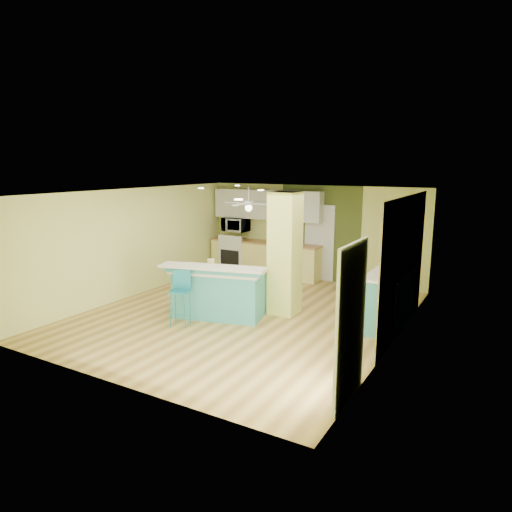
# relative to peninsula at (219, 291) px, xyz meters

# --- Properties ---
(floor) EXTENTS (6.00, 7.00, 0.01)m
(floor) POSITION_rel_peninsula_xyz_m (0.40, 0.34, -0.52)
(floor) COLOR olive
(floor) RESTS_ON ground
(ceiling) EXTENTS (6.00, 7.00, 0.01)m
(ceiling) POSITION_rel_peninsula_xyz_m (0.40, 0.34, 1.99)
(ceiling) COLOR white
(ceiling) RESTS_ON wall_back
(wall_back) EXTENTS (6.00, 0.01, 2.50)m
(wall_back) POSITION_rel_peninsula_xyz_m (0.40, 3.84, 0.73)
(wall_back) COLOR #DBE179
(wall_back) RESTS_ON floor
(wall_front) EXTENTS (6.00, 0.01, 2.50)m
(wall_front) POSITION_rel_peninsula_xyz_m (0.40, -3.17, 0.73)
(wall_front) COLOR #DBE179
(wall_front) RESTS_ON floor
(wall_left) EXTENTS (0.01, 7.00, 2.50)m
(wall_left) POSITION_rel_peninsula_xyz_m (-2.60, 0.34, 0.73)
(wall_left) COLOR #DBE179
(wall_left) RESTS_ON floor
(wall_right) EXTENTS (0.01, 7.00, 2.50)m
(wall_right) POSITION_rel_peninsula_xyz_m (3.41, 0.34, 0.73)
(wall_right) COLOR #DBE179
(wall_right) RESTS_ON floor
(wood_panel) EXTENTS (0.02, 3.40, 2.50)m
(wood_panel) POSITION_rel_peninsula_xyz_m (3.39, 0.94, 0.73)
(wood_panel) COLOR olive
(wood_panel) RESTS_ON floor
(olive_accent) EXTENTS (2.20, 0.02, 2.50)m
(olive_accent) POSITION_rel_peninsula_xyz_m (0.60, 3.82, 0.73)
(olive_accent) COLOR #455120
(olive_accent) RESTS_ON floor
(interior_door) EXTENTS (0.82, 0.05, 2.00)m
(interior_door) POSITION_rel_peninsula_xyz_m (0.60, 3.80, 0.48)
(interior_door) COLOR silver
(interior_door) RESTS_ON floor
(french_door) EXTENTS (0.04, 1.08, 2.10)m
(french_door) POSITION_rel_peninsula_xyz_m (3.37, -1.96, 0.53)
(french_door) COLOR silver
(french_door) RESTS_ON floor
(column) EXTENTS (0.55, 0.55, 2.50)m
(column) POSITION_rel_peninsula_xyz_m (1.05, 0.84, 0.73)
(column) COLOR #D5D964
(column) RESTS_ON floor
(kitchen_run) EXTENTS (3.25, 0.63, 0.94)m
(kitchen_run) POSITION_rel_peninsula_xyz_m (-0.90, 3.54, -0.05)
(kitchen_run) COLOR #E9DE7A
(kitchen_run) RESTS_ON floor
(stove) EXTENTS (0.76, 0.66, 1.08)m
(stove) POSITION_rel_peninsula_xyz_m (-1.85, 3.53, -0.06)
(stove) COLOR silver
(stove) RESTS_ON floor
(upper_cabinets) EXTENTS (3.20, 0.34, 0.80)m
(upper_cabinets) POSITION_rel_peninsula_xyz_m (-0.90, 3.66, 1.43)
(upper_cabinets) COLOR silver
(upper_cabinets) RESTS_ON wall_back
(microwave) EXTENTS (0.70, 0.48, 0.39)m
(microwave) POSITION_rel_peninsula_xyz_m (-1.85, 3.54, 0.83)
(microwave) COLOR white
(microwave) RESTS_ON wall_back
(ceiling_fan) EXTENTS (1.41, 1.41, 0.61)m
(ceiling_fan) POSITION_rel_peninsula_xyz_m (-0.70, 2.34, 1.56)
(ceiling_fan) COLOR silver
(ceiling_fan) RESTS_ON ceiling
(pendant_lamp) EXTENTS (0.14, 0.14, 0.69)m
(pendant_lamp) POSITION_rel_peninsula_xyz_m (3.05, 1.09, 1.37)
(pendant_lamp) COLOR silver
(pendant_lamp) RESTS_ON ceiling
(wall_decor) EXTENTS (0.03, 0.90, 0.70)m
(wall_decor) POSITION_rel_peninsula_xyz_m (3.37, 1.14, 1.03)
(wall_decor) COLOR brown
(wall_decor) RESTS_ON wood_panel
(peninsula) EXTENTS (2.17, 1.55, 1.12)m
(peninsula) POSITION_rel_peninsula_xyz_m (0.00, 0.00, 0.00)
(peninsula) COLOR teal
(peninsula) RESTS_ON floor
(bar_stool) EXTENTS (0.45, 0.45, 1.06)m
(bar_stool) POSITION_rel_peninsula_xyz_m (-0.36, -0.77, 0.19)
(bar_stool) COLOR #1D7583
(bar_stool) RESTS_ON floor
(side_counter) EXTENTS (0.69, 1.64, 1.05)m
(side_counter) POSITION_rel_peninsula_xyz_m (3.10, 1.13, 0.01)
(side_counter) COLOR teal
(side_counter) RESTS_ON floor
(fruit_bowl) EXTENTS (0.45, 0.45, 0.08)m
(fruit_bowl) POSITION_rel_peninsula_xyz_m (-0.31, 3.45, 0.46)
(fruit_bowl) COLOR #332115
(fruit_bowl) RESTS_ON kitchen_run
(canister) EXTENTS (0.16, 0.16, 0.17)m
(canister) POSITION_rel_peninsula_xyz_m (-0.27, 0.09, 0.54)
(canister) COLOR gold
(canister) RESTS_ON peninsula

